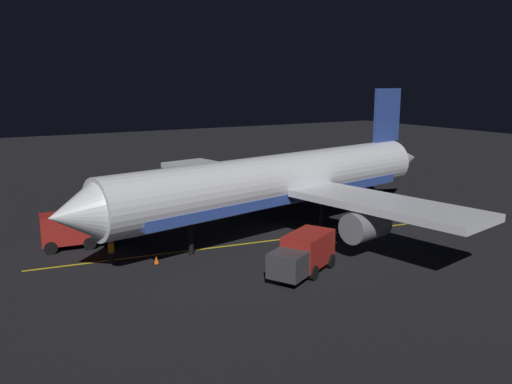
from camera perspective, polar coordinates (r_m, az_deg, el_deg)
The scene contains 8 objects.
ground_plane at distance 42.18m, azimuth 2.36°, elevation -4.51°, with size 180.00×180.00×0.20m, color black.
apron_guide_stripe at distance 39.10m, azimuth -1.56°, elevation -5.67°, with size 0.24×29.90×0.01m, color gold.
airliner at distance 41.60m, azimuth 2.99°, elevation 1.14°, with size 32.28×37.26×11.17m.
baggage_truck at distance 40.27m, azimuth -18.84°, elevation -3.90°, with size 2.72×5.72×2.55m.
catering_truck at distance 33.08m, azimuth 5.21°, elevation -6.75°, with size 4.40×5.74×2.48m.
ground_crew_worker at distance 35.85m, azimuth -15.41°, elevation -6.27°, with size 0.40×0.40×1.74m.
traffic_cone_near_left at distance 45.16m, azimuth -8.86°, elevation -3.07°, with size 0.50×0.50×0.55m.
traffic_cone_near_right at distance 35.54m, azimuth -10.74°, elevation -7.29°, with size 0.50×0.50×0.55m.
Camera 1 is at (-34.06, 21.84, 11.80)m, focal length 36.90 mm.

